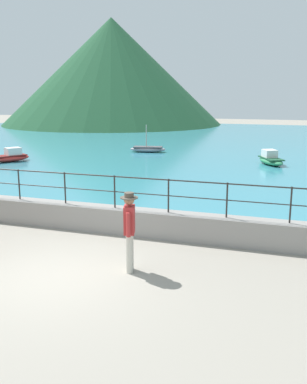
{
  "coord_description": "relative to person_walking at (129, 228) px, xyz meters",
  "views": [
    {
      "loc": [
        4.69,
        -7.42,
        3.76
      ],
      "look_at": [
        0.95,
        3.7,
        1.1
      ],
      "focal_mm": 40.66,
      "sensor_mm": 36.0,
      "label": 1
    }
  ],
  "objects": [
    {
      "name": "boat_1",
      "position": [
        -6.0,
        18.32,
        -0.72
      ],
      "size": [
        2.43,
        1.32,
        1.76
      ],
      "color": "gray",
      "rests_on": "lake_water"
    },
    {
      "name": "person_walking",
      "position": [
        0.0,
        0.0,
        0.0
      ],
      "size": [
        0.38,
        0.55,
        1.75
      ],
      "color": "beige",
      "rests_on": "ground"
    },
    {
      "name": "ground_plane",
      "position": [
        -1.39,
        -0.77,
        -0.98
      ],
      "size": [
        120.0,
        120.0,
        0.0
      ],
      "primitive_type": "plane",
      "color": "gray"
    },
    {
      "name": "promenade_wall",
      "position": [
        -1.39,
        2.43,
        -0.63
      ],
      "size": [
        20.0,
        0.56,
        0.7
      ],
      "primitive_type": "cube",
      "color": "gray",
      "rests_on": "ground"
    },
    {
      "name": "boat_2",
      "position": [
        -11.97,
        12.07,
        -0.65
      ],
      "size": [
        1.96,
        2.43,
        0.76
      ],
      "color": "red",
      "rests_on": "lake_water"
    },
    {
      "name": "hill_main",
      "position": [
        -19.2,
        42.76,
        5.4
      ],
      "size": [
        27.07,
        27.07,
        12.75
      ],
      "primitive_type": "cone",
      "color": "#1E4C2D",
      "rests_on": "ground"
    },
    {
      "name": "railing",
      "position": [
        -1.39,
        2.43,
        0.34
      ],
      "size": [
        18.44,
        0.04,
        0.9
      ],
      "color": "#282623",
      "rests_on": "promenade_wall"
    },
    {
      "name": "boat_0",
      "position": [
        1.91,
        15.68,
        -0.65
      ],
      "size": [
        1.83,
        2.46,
        0.76
      ],
      "color": "#338C59",
      "rests_on": "lake_water"
    },
    {
      "name": "lake_water",
      "position": [
        -1.39,
        25.07,
        -0.95
      ],
      "size": [
        64.0,
        44.32,
        0.06
      ],
      "primitive_type": "cube",
      "color": "teal",
      "rests_on": "ground"
    }
  ]
}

